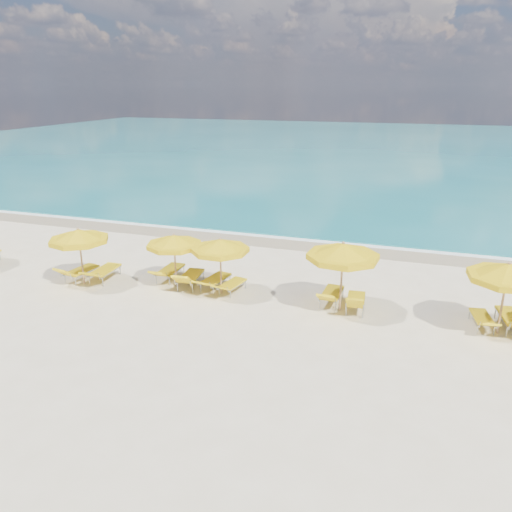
% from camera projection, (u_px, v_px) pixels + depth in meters
% --- Properties ---
extents(ground_plane, '(120.00, 120.00, 0.00)m').
position_uv_depth(ground_plane, '(243.00, 301.00, 17.63)').
color(ground_plane, beige).
extents(ocean, '(120.00, 80.00, 0.30)m').
position_uv_depth(ocean, '(375.00, 147.00, 60.74)').
color(ocean, '#126569').
rests_on(ocean, ground).
extents(wet_sand_band, '(120.00, 2.60, 0.01)m').
position_uv_depth(wet_sand_band, '(294.00, 242.00, 24.27)').
color(wet_sand_band, tan).
rests_on(wet_sand_band, ground).
extents(foam_line, '(120.00, 1.20, 0.03)m').
position_uv_depth(foam_line, '(298.00, 237.00, 24.99)').
color(foam_line, white).
rests_on(foam_line, ground).
extents(whitecap_near, '(14.00, 0.36, 0.05)m').
position_uv_depth(whitecap_near, '(243.00, 195.00, 34.66)').
color(whitecap_near, white).
rests_on(whitecap_near, ground).
extents(whitecap_far, '(18.00, 0.30, 0.05)m').
position_uv_depth(whitecap_far, '(453.00, 188.00, 36.83)').
color(whitecap_far, white).
rests_on(whitecap_far, ground).
extents(umbrella_2, '(2.48, 2.48, 2.23)m').
position_uv_depth(umbrella_2, '(79.00, 236.00, 18.55)').
color(umbrella_2, tan).
rests_on(umbrella_2, ground).
extents(umbrella_3, '(2.23, 2.23, 2.08)m').
position_uv_depth(umbrella_3, '(174.00, 242.00, 18.36)').
color(umbrella_3, tan).
rests_on(umbrella_3, ground).
extents(umbrella_4, '(2.74, 2.74, 2.13)m').
position_uv_depth(umbrella_4, '(220.00, 246.00, 17.70)').
color(umbrella_4, tan).
rests_on(umbrella_4, ground).
extents(umbrella_5, '(3.00, 3.00, 2.45)m').
position_uv_depth(umbrella_5, '(343.00, 252.00, 16.24)').
color(umbrella_5, tan).
rests_on(umbrella_5, ground).
extents(umbrella_6, '(2.88, 2.88, 2.34)m').
position_uv_depth(umbrella_6, '(508.00, 273.00, 14.71)').
color(umbrella_6, tan).
rests_on(umbrella_6, ground).
extents(lounger_2_left, '(0.86, 1.90, 0.81)m').
position_uv_depth(lounger_2_left, '(81.00, 274.00, 19.49)').
color(lounger_2_left, '#A5A8AD').
rests_on(lounger_2_left, ground).
extents(lounger_2_right, '(0.72, 2.01, 0.76)m').
position_uv_depth(lounger_2_right, '(104.00, 274.00, 19.46)').
color(lounger_2_right, '#A5A8AD').
rests_on(lounger_2_right, ground).
extents(lounger_3_left, '(0.67, 1.95, 0.76)m').
position_uv_depth(lounger_3_left, '(170.00, 274.00, 19.51)').
color(lounger_3_left, '#A5A8AD').
rests_on(lounger_3_left, ground).
extents(lounger_3_right, '(0.83, 1.99, 0.87)m').
position_uv_depth(lounger_3_right, '(190.00, 280.00, 18.85)').
color(lounger_3_right, '#A5A8AD').
rests_on(lounger_3_right, ground).
extents(lounger_4_left, '(0.90, 1.95, 0.69)m').
position_uv_depth(lounger_4_left, '(215.00, 283.00, 18.65)').
color(lounger_4_left, '#A5A8AD').
rests_on(lounger_4_left, ground).
extents(lounger_4_right, '(0.85, 1.74, 0.62)m').
position_uv_depth(lounger_4_right, '(232.00, 287.00, 18.31)').
color(lounger_4_right, '#A5A8AD').
rests_on(lounger_4_right, ground).
extents(lounger_5_left, '(0.70, 1.90, 0.80)m').
position_uv_depth(lounger_5_left, '(331.00, 298.00, 17.35)').
color(lounger_5_left, '#A5A8AD').
rests_on(lounger_5_left, ground).
extents(lounger_5_right, '(0.72, 1.77, 0.86)m').
position_uv_depth(lounger_5_right, '(356.00, 304.00, 16.85)').
color(lounger_5_right, '#A5A8AD').
rests_on(lounger_5_right, ground).
extents(lounger_6_left, '(0.78, 1.71, 0.63)m').
position_uv_depth(lounger_6_left, '(482.00, 322.00, 15.67)').
color(lounger_6_left, '#A5A8AD').
rests_on(lounger_6_left, ground).
extents(lounger_6_right, '(0.91, 2.00, 0.85)m').
position_uv_depth(lounger_6_right, '(511.00, 322.00, 15.55)').
color(lounger_6_right, '#A5A8AD').
rests_on(lounger_6_right, ground).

